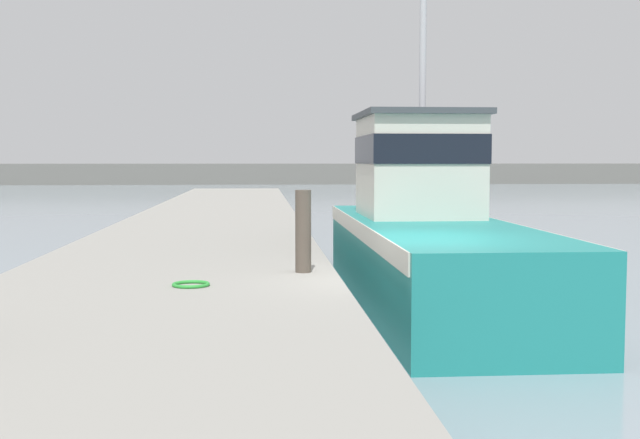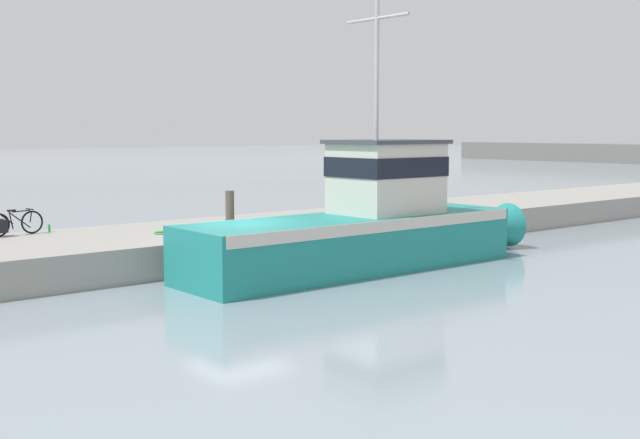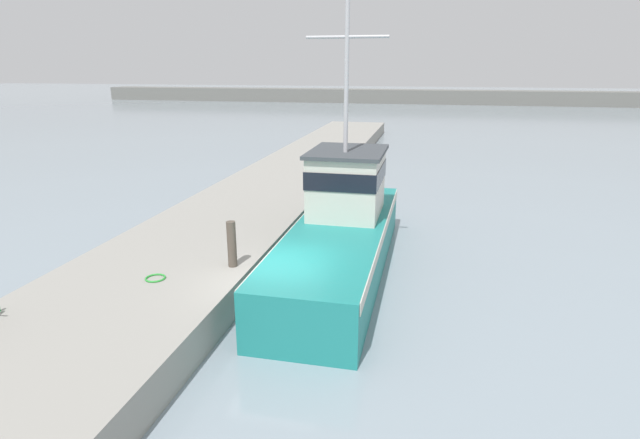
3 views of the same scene
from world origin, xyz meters
name	(u,v)px [view 1 (image 1 of 3)]	position (x,y,z in m)	size (l,w,h in m)	color
ground_plane	(411,341)	(0.00, 0.00, 0.00)	(320.00, 320.00, 0.00)	#84939E
dock_pier	(164,313)	(-3.80, 0.00, 0.49)	(5.41, 80.00, 0.98)	gray
far_shoreline	(527,173)	(30.00, 82.61, 1.20)	(180.00, 5.00, 2.40)	slate
fishing_boat_main	(424,232)	(1.02, 4.02, 1.34)	(2.93, 12.84, 8.54)	teal
mooring_post	(303,231)	(-1.63, 0.83, 1.65)	(0.26, 0.26, 1.35)	#51473D
hose_coil	(191,284)	(-3.35, -0.49, 1.01)	(0.55, 0.55, 0.05)	green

